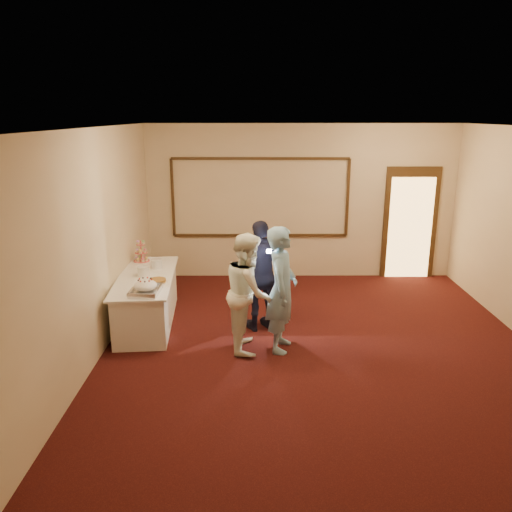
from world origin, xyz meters
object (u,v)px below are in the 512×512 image
at_px(plate_stack_b, 157,264).
at_px(man, 282,289).
at_px(pavlova_tray, 146,287).
at_px(cupcake_stand, 141,253).
at_px(guest, 262,276).
at_px(woman, 249,292).
at_px(buffet_table, 147,299).
at_px(tart, 158,281).
at_px(plate_stack_a, 143,271).

xyz_separation_m(plate_stack_b, man, (1.94, -1.30, 0.03)).
xyz_separation_m(pavlova_tray, cupcake_stand, (-0.40, 1.56, 0.06)).
bearing_deg(cupcake_stand, guest, -26.73).
bearing_deg(guest, man, 86.25).
height_order(plate_stack_b, woman, woman).
bearing_deg(woman, buffet_table, 59.85).
bearing_deg(pavlova_tray, man, -4.34).
bearing_deg(guest, tart, -20.28).
bearing_deg(plate_stack_b, cupcake_stand, 129.81).
relative_size(cupcake_stand, guest, 0.23).
relative_size(plate_stack_b, guest, 0.11).
relative_size(cupcake_stand, tart, 1.38).
xyz_separation_m(cupcake_stand, plate_stack_a, (0.21, -0.81, -0.06)).
bearing_deg(pavlova_tray, guest, 18.64).
height_order(buffet_table, tart, tart).
bearing_deg(man, cupcake_stand, 63.36).
height_order(buffet_table, plate_stack_a, plate_stack_a).
distance_m(plate_stack_a, tart, 0.42).
bearing_deg(tart, plate_stack_b, 101.45).
xyz_separation_m(tart, guest, (1.54, 0.11, 0.04)).
height_order(cupcake_stand, man, man).
xyz_separation_m(buffet_table, guest, (1.78, -0.22, 0.45)).
xyz_separation_m(cupcake_stand, man, (2.28, -1.70, -0.04)).
xyz_separation_m(plate_stack_a, woman, (1.62, -0.85, -0.02)).
distance_m(buffet_table, woman, 1.86).
distance_m(plate_stack_b, guest, 1.79).
xyz_separation_m(cupcake_stand, tart, (0.48, -1.13, -0.11)).
relative_size(cupcake_stand, plate_stack_b, 2.20).
relative_size(tart, woman, 0.17).
xyz_separation_m(woman, guest, (0.19, 0.65, 0.02)).
xyz_separation_m(tart, man, (1.80, -0.58, 0.08)).
height_order(tart, guest, guest).
distance_m(cupcake_stand, guest, 2.26).
distance_m(woman, guest, 0.68).
distance_m(buffet_table, pavlova_tray, 0.91).
xyz_separation_m(plate_stack_b, guest, (1.68, -0.62, -0.01)).
height_order(buffet_table, man, man).
bearing_deg(man, pavlova_tray, 95.84).
bearing_deg(man, plate_stack_a, 76.90).
distance_m(plate_stack_a, woman, 1.83).
height_order(buffet_table, guest, guest).
relative_size(cupcake_stand, man, 0.23).
distance_m(plate_stack_a, guest, 1.82).
bearing_deg(cupcake_stand, plate_stack_b, -50.19).
xyz_separation_m(pavlova_tray, guest, (1.62, 0.55, -0.02)).
xyz_separation_m(plate_stack_b, tart, (0.15, -0.73, -0.05)).
distance_m(pavlova_tray, plate_stack_a, 0.77).
height_order(buffet_table, pavlova_tray, pavlova_tray).
xyz_separation_m(buffet_table, cupcake_stand, (-0.24, 0.80, 0.52)).
relative_size(buffet_table, guest, 1.31).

